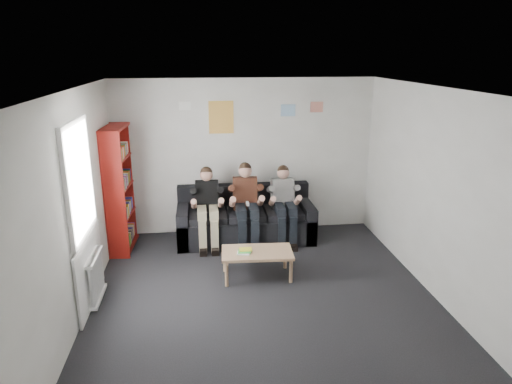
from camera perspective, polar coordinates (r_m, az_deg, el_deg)
room_shell at (r=5.61m, az=1.11°, el=-1.22°), size 5.00×5.00×5.00m
sofa at (r=7.88m, az=-1.35°, el=-3.63°), size 2.30×0.94×0.89m
bookshelf at (r=7.61m, az=-16.65°, el=0.35°), size 0.30×0.91×2.02m
coffee_table at (r=6.55m, az=0.14°, el=-7.80°), size 1.00×0.55×0.40m
game_cases at (r=6.48m, az=-1.45°, el=-7.41°), size 0.21×0.19×0.04m
person_left at (r=7.54m, az=-6.07°, el=-1.94°), size 0.38×0.82×1.31m
person_middle at (r=7.56m, az=-1.21°, el=-1.62°), size 0.41×0.87×1.36m
person_right at (r=7.66m, az=3.57°, el=-1.60°), size 0.38×0.81×1.30m
radiator at (r=6.29m, az=-19.34°, el=-10.01°), size 0.10×0.64×0.60m
window at (r=6.03m, az=-20.66°, el=-4.25°), size 0.05×1.30×2.36m
poster_large at (r=7.84m, az=-4.38°, el=9.29°), size 0.42×0.01×0.55m
poster_blue at (r=7.96m, az=4.04°, el=10.15°), size 0.25×0.01×0.20m
poster_pink at (r=8.06m, az=7.60°, el=10.49°), size 0.22×0.01×0.18m
poster_sign at (r=7.81m, az=-8.89°, el=10.59°), size 0.20×0.01×0.14m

